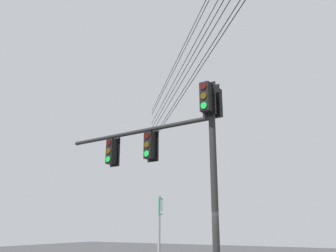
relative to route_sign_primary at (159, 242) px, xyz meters
name	(u,v)px	position (x,y,z in m)	size (l,w,h in m)	color
signal_mast_assembly	(175,146)	(1.63, 0.40, 2.80)	(1.22, 6.24, 6.31)	black
route_sign_primary	(159,242)	(0.00, 0.00, 0.00)	(0.32, 0.13, 2.87)	slate
overhead_wire_span	(200,41)	(2.22, -0.28, 6.57)	(16.33, 14.05, 2.56)	black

